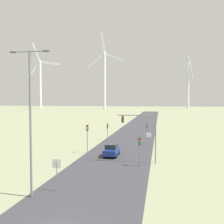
{
  "coord_description": "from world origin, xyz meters",
  "views": [
    {
      "loc": [
        6.1,
        -14.12,
        8.2
      ],
      "look_at": [
        0.0,
        19.08,
        6.59
      ],
      "focal_mm": 42.0,
      "sensor_mm": 36.0,
      "label": 1
    }
  ],
  "objects_px": {
    "wind_turbine_left": "(105,75)",
    "wind_turbine_far_left": "(40,80)",
    "traffic_light_post_near_right": "(140,145)",
    "stop_sign_near": "(57,169)",
    "stop_sign_far": "(149,137)",
    "traffic_light_post_mid_right": "(147,128)",
    "traffic_light_post_mid_left": "(107,128)",
    "car_approaching": "(112,150)",
    "traffic_light_post_near_left": "(87,133)",
    "streetlamp": "(30,108)",
    "wind_turbine_center": "(188,78)",
    "traffic_light_mast_overhead": "(142,127)"
  },
  "relations": [
    {
      "from": "traffic_light_post_mid_right",
      "to": "stop_sign_near",
      "type": "bearing_deg",
      "value": -101.27
    },
    {
      "from": "stop_sign_far",
      "to": "car_approaching",
      "type": "xyz_separation_m",
      "value": [
        -4.97,
        -8.27,
        -0.86
      ]
    },
    {
      "from": "traffic_light_post_near_right",
      "to": "stop_sign_near",
      "type": "bearing_deg",
      "value": -123.49
    },
    {
      "from": "traffic_light_post_mid_right",
      "to": "car_approaching",
      "type": "xyz_separation_m",
      "value": [
        -4.21,
        -17.21,
        -1.5
      ]
    },
    {
      "from": "stop_sign_far",
      "to": "wind_turbine_far_left",
      "type": "height_order",
      "value": "wind_turbine_far_left"
    },
    {
      "from": "stop_sign_near",
      "to": "traffic_light_post_near_right",
      "type": "relative_size",
      "value": 0.81
    },
    {
      "from": "traffic_light_post_mid_right",
      "to": "car_approaching",
      "type": "distance_m",
      "value": 17.78
    },
    {
      "from": "streetlamp",
      "to": "wind_turbine_center",
      "type": "xyz_separation_m",
      "value": [
        35.77,
        228.79,
        20.46
      ]
    },
    {
      "from": "traffic_light_post_near_right",
      "to": "wind_turbine_left",
      "type": "bearing_deg",
      "value": 103.3
    },
    {
      "from": "wind_turbine_center",
      "to": "stop_sign_near",
      "type": "bearing_deg",
      "value": -98.58
    },
    {
      "from": "traffic_light_post_near_right",
      "to": "car_approaching",
      "type": "bearing_deg",
      "value": 131.4
    },
    {
      "from": "wind_turbine_left",
      "to": "wind_turbine_center",
      "type": "xyz_separation_m",
      "value": [
        72.38,
        27.51,
        -1.38
      ]
    },
    {
      "from": "wind_turbine_far_left",
      "to": "wind_turbine_center",
      "type": "distance_m",
      "value": 136.01
    },
    {
      "from": "stop_sign_near",
      "to": "streetlamp",
      "type": "bearing_deg",
      "value": -131.24
    },
    {
      "from": "stop_sign_far",
      "to": "wind_turbine_center",
      "type": "bearing_deg",
      "value": 82.44
    },
    {
      "from": "stop_sign_near",
      "to": "traffic_light_post_near_right",
      "type": "xyz_separation_m",
      "value": [
        6.64,
        10.04,
        0.61
      ]
    },
    {
      "from": "traffic_light_mast_overhead",
      "to": "car_approaching",
      "type": "height_order",
      "value": "traffic_light_mast_overhead"
    },
    {
      "from": "streetlamp",
      "to": "traffic_light_post_near_left",
      "type": "xyz_separation_m",
      "value": [
        -0.33,
        18.41,
        -4.34
      ]
    },
    {
      "from": "stop_sign_near",
      "to": "wind_turbine_left",
      "type": "height_order",
      "value": "wind_turbine_left"
    },
    {
      "from": "stop_sign_near",
      "to": "wind_turbine_far_left",
      "type": "bearing_deg",
      "value": 116.02
    },
    {
      "from": "wind_turbine_left",
      "to": "wind_turbine_far_left",
      "type": "bearing_deg",
      "value": 175.25
    },
    {
      "from": "traffic_light_post_near_right",
      "to": "traffic_light_post_mid_right",
      "type": "distance_m",
      "value": 22.23
    },
    {
      "from": "traffic_light_post_mid_left",
      "to": "car_approaching",
      "type": "relative_size",
      "value": 0.81
    },
    {
      "from": "streetlamp",
      "to": "car_approaching",
      "type": "bearing_deg",
      "value": 77.4
    },
    {
      "from": "traffic_light_post_mid_right",
      "to": "wind_turbine_far_left",
      "type": "relative_size",
      "value": 0.05
    },
    {
      "from": "traffic_light_post_near_left",
      "to": "traffic_light_post_near_right",
      "type": "relative_size",
      "value": 1.21
    },
    {
      "from": "stop_sign_near",
      "to": "traffic_light_post_mid_left",
      "type": "distance_m",
      "value": 29.42
    },
    {
      "from": "stop_sign_near",
      "to": "wind_turbine_center",
      "type": "distance_m",
      "value": 231.07
    },
    {
      "from": "stop_sign_near",
      "to": "traffic_light_mast_overhead",
      "type": "height_order",
      "value": "traffic_light_mast_overhead"
    },
    {
      "from": "streetlamp",
      "to": "wind_turbine_center",
      "type": "relative_size",
      "value": 0.21
    },
    {
      "from": "stop_sign_near",
      "to": "car_approaching",
      "type": "relative_size",
      "value": 0.7
    },
    {
      "from": "stop_sign_near",
      "to": "wind_turbine_far_left",
      "type": "xyz_separation_m",
      "value": [
        -99.91,
        204.67,
        24.64
      ]
    },
    {
      "from": "traffic_light_post_near_right",
      "to": "traffic_light_post_mid_right",
      "type": "relative_size",
      "value": 1.09
    },
    {
      "from": "streetlamp",
      "to": "traffic_light_post_mid_left",
      "type": "relative_size",
      "value": 3.65
    },
    {
      "from": "stop_sign_far",
      "to": "traffic_light_post_near_right",
      "type": "bearing_deg",
      "value": -92.37
    },
    {
      "from": "traffic_light_post_mid_left",
      "to": "car_approaching",
      "type": "height_order",
      "value": "traffic_light_post_mid_left"
    },
    {
      "from": "traffic_light_post_mid_left",
      "to": "wind_turbine_center",
      "type": "xyz_separation_m",
      "value": [
        35.52,
        197.66,
        25.49
      ]
    },
    {
      "from": "car_approaching",
      "to": "traffic_light_post_near_left",
      "type": "bearing_deg",
      "value": 158.51
    },
    {
      "from": "stop_sign_far",
      "to": "car_approaching",
      "type": "relative_size",
      "value": 0.61
    },
    {
      "from": "traffic_light_post_near_right",
      "to": "traffic_light_post_mid_right",
      "type": "xyz_separation_m",
      "value": [
        -0.21,
        22.23,
        -0.21
      ]
    },
    {
      "from": "stop_sign_far",
      "to": "traffic_light_post_mid_right",
      "type": "xyz_separation_m",
      "value": [
        -0.76,
        8.94,
        0.65
      ]
    },
    {
      "from": "wind_turbine_far_left",
      "to": "stop_sign_near",
      "type": "bearing_deg",
      "value": -63.98
    },
    {
      "from": "traffic_light_post_mid_left",
      "to": "stop_sign_far",
      "type": "bearing_deg",
      "value": -35.57
    },
    {
      "from": "traffic_light_post_mid_left",
      "to": "car_approaching",
      "type": "distance_m",
      "value": 14.84
    },
    {
      "from": "wind_turbine_far_left",
      "to": "wind_turbine_center",
      "type": "xyz_separation_m",
      "value": [
        134.15,
        22.37,
        1.29
      ]
    },
    {
      "from": "traffic_light_mast_overhead",
      "to": "traffic_light_post_near_right",
      "type": "bearing_deg",
      "value": -95.74
    },
    {
      "from": "stop_sign_near",
      "to": "wind_turbine_left",
      "type": "bearing_deg",
      "value": 100.82
    },
    {
      "from": "wind_turbine_left",
      "to": "traffic_light_post_mid_right",
      "type": "bearing_deg",
      "value": -75.08
    },
    {
      "from": "traffic_light_post_near_left",
      "to": "wind_turbine_far_left",
      "type": "relative_size",
      "value": 0.07
    },
    {
      "from": "traffic_light_post_near_right",
      "to": "traffic_light_post_mid_left",
      "type": "height_order",
      "value": "traffic_light_post_near_right"
    }
  ]
}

